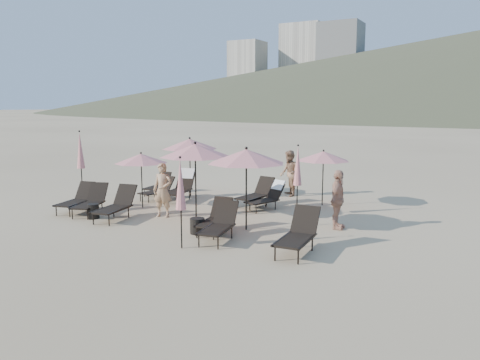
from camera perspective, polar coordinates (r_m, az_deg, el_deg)
The scene contains 26 objects.
ground at distance 13.77m, azimuth -7.89°, elevation -6.47°, with size 800.00×800.00×0.00m, color #D6BA8C.
hotel_skyline at distance 300.29m, azimuth 9.12°, elevation 12.84°, with size 109.00×82.00×55.00m.
lounger_0 at distance 17.30m, azimuth -19.29°, elevation -2.18°, with size 0.98×1.77×0.96m.
lounger_1 at distance 16.74m, azimuth -17.72°, elevation -2.43°, with size 1.19×1.83×0.98m.
lounger_2 at distance 15.74m, azimuth -14.88°, elevation -2.91°, with size 1.01×1.91×1.04m.
lounger_3 at distance 13.70m, azimuth -3.03°, elevation -4.59°, with size 0.87×1.69×0.93m.
lounger_4 at distance 12.88m, azimuth -2.55°, elevation -5.36°, with size 0.95×1.80×0.98m.
lounger_5 at distance 11.90m, azimuth 7.11°, elevation -6.47°, with size 0.81×1.88×1.06m.
lounger_6 at distance 19.84m, azimuth -9.94°, elevation -0.54°, with size 0.78×1.57×0.87m.
lounger_7 at distance 18.71m, azimuth -9.95°, elevation -1.12°, with size 0.81×1.58×0.87m.
lounger_8 at distance 18.49m, azimuth -7.22°, elevation -0.71°, with size 1.03×1.96×1.16m.
lounger_9 at distance 16.72m, azimuth 3.42°, elevation -1.97°, with size 1.06×1.68×0.99m.
lounger_10 at distance 17.27m, azimuth 2.01°, elevation -1.62°, with size 0.88×1.82×1.01m.
umbrella_open_0 at distance 17.12m, azimuth -11.97°, elevation 2.58°, with size 1.89×1.89×2.03m.
umbrella_open_1 at distance 15.28m, azimuth -5.49°, elevation 3.61°, with size 2.34×2.34×2.52m.
umbrella_open_2 at distance 13.65m, azimuth 0.78°, elevation 2.89°, with size 2.31×2.31×2.49m.
umbrella_open_3 at distance 18.98m, azimuth -6.15°, elevation 4.39°, with size 2.25×2.25×2.42m.
umbrella_open_4 at distance 17.40m, azimuth 10.14°, elevation 2.88°, with size 1.93×1.93×2.08m.
umbrella_closed_0 at distance 11.99m, azimuth -7.27°, elevation -0.57°, with size 0.28×0.28×2.41m.
umbrella_closed_1 at distance 15.69m, azimuth 7.05°, elevation 1.68°, with size 0.28×0.28×2.40m.
umbrella_closed_2 at distance 19.97m, azimuth -18.89°, elevation 3.40°, with size 0.31×0.31×2.69m.
side_table_0 at distance 16.11m, azimuth -17.46°, elevation -3.65°, with size 0.38×0.38×0.48m, color black.
side_table_1 at distance 13.64m, azimuth -5.23°, elevation -5.58°, with size 0.43×0.43×0.45m, color black.
beachgoer_a at distance 15.66m, azimuth -9.41°, elevation -1.23°, with size 0.66×0.43×1.80m, color tan.
beachgoer_b at distance 19.20m, azimuth 6.02°, elevation 0.82°, with size 0.91×0.71×1.87m, color #A47654.
beachgoer_c at distance 14.25m, azimuth 11.81°, elevation -2.36°, with size 1.05×0.44×1.78m, color tan.
Camera 1 is at (7.97, -10.62, 3.66)m, focal length 35.00 mm.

